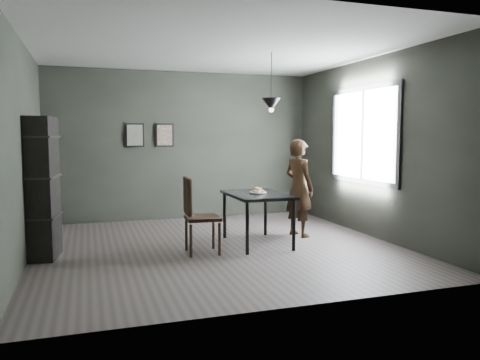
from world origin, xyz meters
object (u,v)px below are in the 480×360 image
object	(u,v)px
woman	(299,188)
wood_chair	(196,210)
shelf_unit	(42,188)
cafe_table	(257,199)
pendant_lamp	(271,104)
white_plate	(258,193)

from	to	relation	value
woman	wood_chair	bearing A→B (deg)	89.07
wood_chair	shelf_unit	world-z (taller)	shelf_unit
cafe_table	pendant_lamp	distance (m)	1.41
cafe_table	woman	distance (m)	0.89
wood_chair	cafe_table	bearing A→B (deg)	17.60
white_plate	woman	world-z (taller)	woman
cafe_table	shelf_unit	size ratio (longest dim) A/B	0.65
shelf_unit	wood_chair	bearing A→B (deg)	-3.23
woman	wood_chair	distance (m)	1.90
woman	wood_chair	size ratio (longest dim) A/B	1.49
white_plate	shelf_unit	distance (m)	2.94
shelf_unit	pendant_lamp	distance (m)	3.37
wood_chair	white_plate	bearing A→B (deg)	17.69
pendant_lamp	shelf_unit	bearing A→B (deg)	179.35
cafe_table	white_plate	bearing A→B (deg)	21.34
white_plate	woman	bearing A→B (deg)	21.48
wood_chair	shelf_unit	xyz separation A→B (m)	(-1.94, 0.40, 0.33)
pendant_lamp	white_plate	bearing A→B (deg)	-158.17
white_plate	shelf_unit	world-z (taller)	shelf_unit
white_plate	wood_chair	distance (m)	1.04
cafe_table	pendant_lamp	size ratio (longest dim) A/B	1.39
cafe_table	shelf_unit	bearing A→B (deg)	177.33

